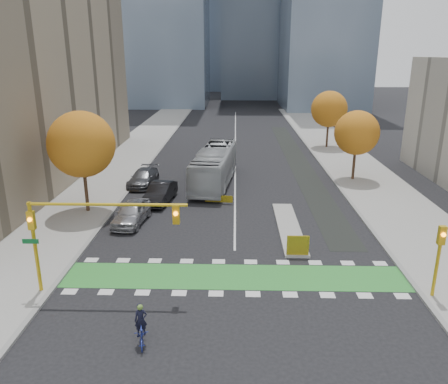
# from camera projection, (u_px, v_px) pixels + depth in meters

# --- Properties ---
(ground) EXTENTS (300.00, 300.00, 0.00)m
(ground) POSITION_uv_depth(u_px,v_px,m) (234.00, 290.00, 23.95)
(ground) COLOR black
(ground) RESTS_ON ground
(sidewalk_west) EXTENTS (7.00, 120.00, 0.15)m
(sidewalk_west) POSITION_uv_depth(u_px,v_px,m) (99.00, 183.00, 43.30)
(sidewalk_west) COLOR gray
(sidewalk_west) RESTS_ON ground
(sidewalk_east) EXTENTS (7.00, 120.00, 0.15)m
(sidewalk_east) POSITION_uv_depth(u_px,v_px,m) (373.00, 185.00, 42.64)
(sidewalk_east) COLOR gray
(sidewalk_east) RESTS_ON ground
(curb_west) EXTENTS (0.30, 120.00, 0.16)m
(curb_west) POSITION_uv_depth(u_px,v_px,m) (134.00, 183.00, 43.22)
(curb_west) COLOR gray
(curb_west) RESTS_ON ground
(curb_east) EXTENTS (0.30, 120.00, 0.16)m
(curb_east) POSITION_uv_depth(u_px,v_px,m) (337.00, 185.00, 42.72)
(curb_east) COLOR gray
(curb_east) RESTS_ON ground
(bike_crossing) EXTENTS (20.00, 3.00, 0.01)m
(bike_crossing) POSITION_uv_depth(u_px,v_px,m) (235.00, 277.00, 25.38)
(bike_crossing) COLOR #2C8830
(bike_crossing) RESTS_ON ground
(centre_line) EXTENTS (0.15, 70.00, 0.01)m
(centre_line) POSITION_uv_depth(u_px,v_px,m) (235.00, 144.00, 62.03)
(centre_line) COLOR silver
(centre_line) RESTS_ON ground
(bike_lane_paint) EXTENTS (2.50, 50.00, 0.01)m
(bike_lane_paint) POSITION_uv_depth(u_px,v_px,m) (298.00, 161.00, 52.33)
(bike_lane_paint) COLOR black
(bike_lane_paint) RESTS_ON ground
(median_island) EXTENTS (1.60, 10.00, 0.16)m
(median_island) POSITION_uv_depth(u_px,v_px,m) (289.00, 227.00, 32.40)
(median_island) COLOR gray
(median_island) RESTS_ON ground
(hazard_board) EXTENTS (1.40, 0.12, 1.30)m
(hazard_board) POSITION_uv_depth(u_px,v_px,m) (298.00, 245.00, 27.61)
(hazard_board) COLOR yellow
(hazard_board) RESTS_ON median_island
(tree_west) EXTENTS (5.20, 5.20, 8.22)m
(tree_west) POSITION_uv_depth(u_px,v_px,m) (82.00, 144.00, 33.96)
(tree_west) COLOR #332114
(tree_west) RESTS_ON ground
(tree_east_near) EXTENTS (4.40, 4.40, 7.08)m
(tree_east_near) POSITION_uv_depth(u_px,v_px,m) (357.00, 133.00, 43.12)
(tree_east_near) COLOR #332114
(tree_east_near) RESTS_ON ground
(tree_east_far) EXTENTS (4.80, 4.80, 7.65)m
(tree_east_far) POSITION_uv_depth(u_px,v_px,m) (329.00, 109.00, 58.23)
(tree_east_far) COLOR #332114
(tree_east_far) RESTS_ON ground
(traffic_signal_west) EXTENTS (8.53, 0.56, 5.20)m
(traffic_signal_west) POSITION_uv_depth(u_px,v_px,m) (81.00, 224.00, 22.43)
(traffic_signal_west) COLOR #BF9914
(traffic_signal_west) RESTS_ON ground
(traffic_signal_east) EXTENTS (0.35, 0.43, 4.10)m
(traffic_signal_east) POSITION_uv_depth(u_px,v_px,m) (439.00, 251.00, 22.37)
(traffic_signal_east) COLOR #BF9914
(traffic_signal_east) RESTS_ON ground
(cyclist) EXTENTS (0.95, 1.80, 1.98)m
(cyclist) POSITION_uv_depth(u_px,v_px,m) (142.00, 331.00, 19.38)
(cyclist) COLOR navy
(cyclist) RESTS_ON ground
(bus) EXTENTS (4.35, 13.06, 3.57)m
(bus) POSITION_uv_depth(u_px,v_px,m) (214.00, 166.00, 42.96)
(bus) COLOR #A9ADB1
(bus) RESTS_ON ground
(parked_car_a) EXTENTS (2.52, 5.18, 1.70)m
(parked_car_a) POSITION_uv_depth(u_px,v_px,m) (132.00, 213.00, 33.10)
(parked_car_a) COLOR #9E9FA3
(parked_car_a) RESTS_ON ground
(parked_car_b) EXTENTS (2.46, 5.34, 1.70)m
(parked_car_b) POSITION_uv_depth(u_px,v_px,m) (160.00, 193.00, 37.83)
(parked_car_b) COLOR black
(parked_car_b) RESTS_ON ground
(parked_car_c) EXTENTS (2.66, 5.51, 1.55)m
(parked_car_c) POSITION_uv_depth(u_px,v_px,m) (143.00, 178.00, 42.67)
(parked_car_c) COLOR #515256
(parked_car_c) RESTS_ON ground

